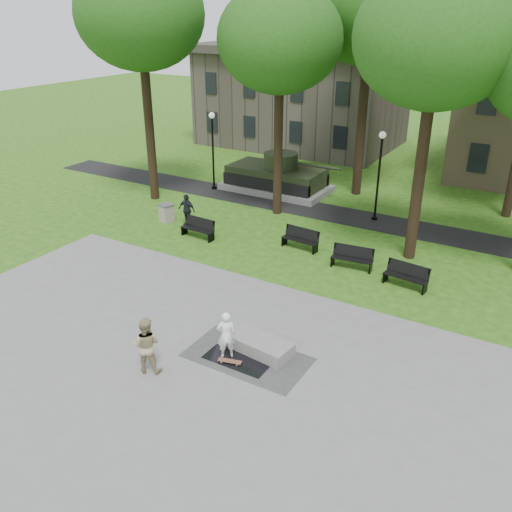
{
  "coord_description": "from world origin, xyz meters",
  "views": [
    {
      "loc": [
        9.02,
        -14.41,
        10.44
      ],
      "look_at": [
        -1.01,
        2.39,
        1.4
      ],
      "focal_mm": 38.0,
      "sensor_mm": 36.0,
      "label": 1
    }
  ],
  "objects_px": {
    "concrete_block": "(260,345)",
    "trash_bin": "(167,213)",
    "skateboarder": "(226,335)",
    "friend_watching": "(146,345)",
    "park_bench_0": "(198,227)"
  },
  "relations": [
    {
      "from": "concrete_block",
      "to": "trash_bin",
      "type": "height_order",
      "value": "trash_bin"
    },
    {
      "from": "concrete_block",
      "to": "trash_bin",
      "type": "bearing_deg",
      "value": 142.95
    },
    {
      "from": "skateboarder",
      "to": "trash_bin",
      "type": "distance_m",
      "value": 12.91
    },
    {
      "from": "concrete_block",
      "to": "friend_watching",
      "type": "relative_size",
      "value": 1.18
    },
    {
      "from": "trash_bin",
      "to": "concrete_block",
      "type": "bearing_deg",
      "value": -37.05
    },
    {
      "from": "concrete_block",
      "to": "friend_watching",
      "type": "bearing_deg",
      "value": -132.59
    },
    {
      "from": "friend_watching",
      "to": "trash_bin",
      "type": "height_order",
      "value": "friend_watching"
    },
    {
      "from": "friend_watching",
      "to": "trash_bin",
      "type": "xyz_separation_m",
      "value": [
        -7.87,
        10.51,
        -0.47
      ]
    },
    {
      "from": "skateboarder",
      "to": "friend_watching",
      "type": "distance_m",
      "value": 2.54
    },
    {
      "from": "park_bench_0",
      "to": "trash_bin",
      "type": "bearing_deg",
      "value": 164.52
    },
    {
      "from": "concrete_block",
      "to": "trash_bin",
      "type": "relative_size",
      "value": 2.29
    },
    {
      "from": "skateboarder",
      "to": "park_bench_0",
      "type": "height_order",
      "value": "skateboarder"
    },
    {
      "from": "concrete_block",
      "to": "park_bench_0",
      "type": "xyz_separation_m",
      "value": [
        -7.58,
        6.9,
        0.28
      ]
    },
    {
      "from": "concrete_block",
      "to": "skateboarder",
      "type": "xyz_separation_m",
      "value": [
        -0.76,
        -0.83,
        0.61
      ]
    },
    {
      "from": "park_bench_0",
      "to": "concrete_block",
      "type": "bearing_deg",
      "value": -39.61
    }
  ]
}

